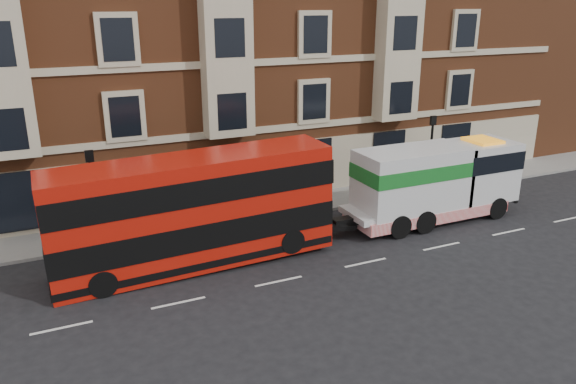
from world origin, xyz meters
name	(u,v)px	position (x,y,z in m)	size (l,w,h in m)	color
ground	(279,281)	(0.00, 0.00, 0.00)	(120.00, 120.00, 0.00)	black
sidewalk	(220,216)	(0.00, 7.50, 0.07)	(90.00, 3.00, 0.15)	slate
victorian_terrace	(180,8)	(0.50, 15.00, 10.07)	(45.00, 12.00, 20.40)	brown
lamp_post_west	(93,191)	(-6.00, 6.20, 2.68)	(0.35, 0.15, 4.35)	black
lamp_post_east	(431,148)	(12.00, 6.20, 2.68)	(0.35, 0.15, 4.35)	black
double_decker_bus	(193,210)	(-2.53, 2.79, 2.45)	(11.43, 2.62, 4.63)	#B7150A
tow_truck	(433,182)	(9.53, 2.79, 2.02)	(9.16, 2.71, 3.81)	silver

